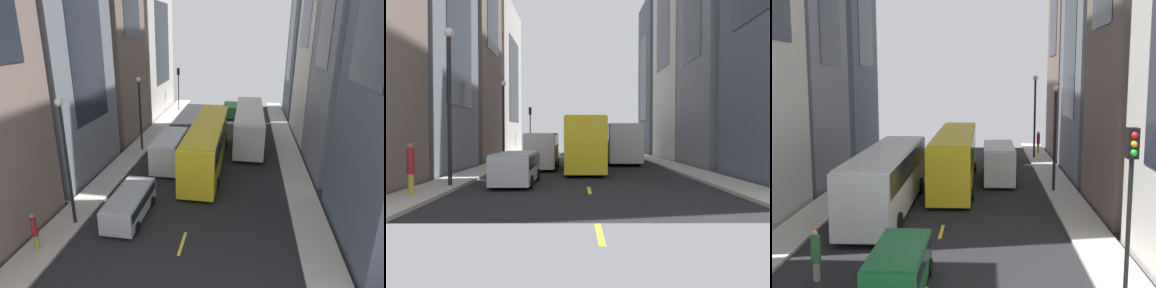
# 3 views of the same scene
# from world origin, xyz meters

# --- Properties ---
(ground_plane) EXTENTS (39.79, 39.79, 0.00)m
(ground_plane) POSITION_xyz_m (0.00, 0.00, 0.00)
(ground_plane) COLOR black
(sidewalk_west) EXTENTS (2.00, 44.00, 0.15)m
(sidewalk_west) POSITION_xyz_m (-6.90, 0.00, 0.07)
(sidewalk_west) COLOR #B2ADA3
(sidewalk_west) RESTS_ON ground
(sidewalk_east) EXTENTS (2.00, 44.00, 0.15)m
(sidewalk_east) POSITION_xyz_m (6.90, 0.00, 0.07)
(sidewalk_east) COLOR #B2ADA3
(sidewalk_east) RESTS_ON ground
(lane_stripe_0) EXTENTS (0.16, 2.00, 0.01)m
(lane_stripe_0) POSITION_xyz_m (0.00, -21.00, 0.01)
(lane_stripe_0) COLOR yellow
(lane_stripe_0) RESTS_ON ground
(lane_stripe_1) EXTENTS (0.16, 2.00, 0.01)m
(lane_stripe_1) POSITION_xyz_m (0.00, -14.00, 0.01)
(lane_stripe_1) COLOR yellow
(lane_stripe_1) RESTS_ON ground
(lane_stripe_2) EXTENTS (0.16, 2.00, 0.01)m
(lane_stripe_2) POSITION_xyz_m (0.00, -7.00, 0.01)
(lane_stripe_2) COLOR yellow
(lane_stripe_2) RESTS_ON ground
(lane_stripe_3) EXTENTS (0.16, 2.00, 0.01)m
(lane_stripe_3) POSITION_xyz_m (0.00, 0.00, 0.01)
(lane_stripe_3) COLOR yellow
(lane_stripe_3) RESTS_ON ground
(lane_stripe_4) EXTENTS (0.16, 2.00, 0.01)m
(lane_stripe_4) POSITION_xyz_m (0.00, 7.00, 0.01)
(lane_stripe_4) COLOR yellow
(lane_stripe_4) RESTS_ON ground
(lane_stripe_5) EXTENTS (0.16, 2.00, 0.01)m
(lane_stripe_5) POSITION_xyz_m (0.00, 14.00, 0.01)
(lane_stripe_5) COLOR yellow
(lane_stripe_5) RESTS_ON ground
(lane_stripe_6) EXTENTS (0.16, 2.00, 0.01)m
(lane_stripe_6) POSITION_xyz_m (0.00, 21.00, 0.01)
(lane_stripe_6) COLOR yellow
(lane_stripe_6) RESTS_ON ground
(building_west_0) EXTENTS (7.89, 7.73, 19.30)m
(building_west_0) POSITION_xyz_m (-12.00, -16.56, 9.65)
(building_west_0) COLOR #4C5666
(building_west_0) RESTS_ON ground
(building_east_0) EXTENTS (7.84, 11.59, 17.95)m
(building_east_0) POSITION_xyz_m (11.98, -13.88, 8.97)
(building_east_0) COLOR beige
(building_east_0) RESTS_ON ground
(city_bus_white) EXTENTS (2.80, 12.33, 3.35)m
(city_bus_white) POSITION_xyz_m (-3.26, -3.43, 2.01)
(city_bus_white) COLOR silver
(city_bus_white) RESTS_ON ground
(streetcar_yellow) EXTENTS (2.70, 13.44, 3.59)m
(streetcar_yellow) POSITION_xyz_m (0.04, 3.07, 2.12)
(streetcar_yellow) COLOR yellow
(streetcar_yellow) RESTS_ON ground
(delivery_van_white) EXTENTS (2.25, 5.48, 2.58)m
(delivery_van_white) POSITION_xyz_m (3.01, 3.94, 1.51)
(delivery_van_white) COLOR white
(delivery_van_white) RESTS_ON ground
(car_green_0) EXTENTS (1.96, 4.20, 1.56)m
(car_green_0) POSITION_xyz_m (-0.88, -13.30, 0.92)
(car_green_0) COLOR #1E7238
(car_green_0) RESTS_ON ground
(car_silver_1) EXTENTS (2.00, 4.73, 1.58)m
(car_silver_1) POSITION_xyz_m (3.56, 11.95, 0.94)
(car_silver_1) COLOR #B7BABF
(car_silver_1) RESTS_ON ground
(pedestrian_crossing_mid) EXTENTS (0.35, 0.35, 1.89)m
(pedestrian_crossing_mid) POSITION_xyz_m (-4.01, -12.66, 0.99)
(pedestrian_crossing_mid) COLOR gray
(pedestrian_crossing_mid) RESTS_ON ground
(pedestrian_walking_far) EXTENTS (0.30, 0.30, 2.00)m
(pedestrian_walking_far) POSITION_xyz_m (7.03, 15.83, 1.23)
(pedestrian_walking_far) COLOR gold
(pedestrian_walking_far) RESTS_ON ground
(traffic_light_near_corner) EXTENTS (0.32, 0.44, 5.72)m
(traffic_light_near_corner) POSITION_xyz_m (6.30, -14.98, 4.14)
(traffic_light_near_corner) COLOR black
(traffic_light_near_corner) RESTS_ON ground
(streetlamp_near) EXTENTS (0.44, 0.44, 7.20)m
(streetlamp_near) POSITION_xyz_m (6.40, 13.29, 4.55)
(streetlamp_near) COLOR black
(streetlamp_near) RESTS_ON ground
(streetlamp_far) EXTENTS (0.44, 0.44, 6.63)m
(streetlamp_far) POSITION_xyz_m (6.40, 1.01, 4.24)
(streetlamp_far) COLOR black
(streetlamp_far) RESTS_ON ground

